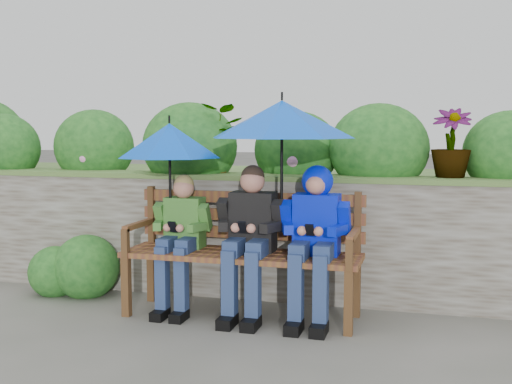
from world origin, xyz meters
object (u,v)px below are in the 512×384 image
(park_bench, at_px, (244,244))
(umbrella_right, at_px, (282,119))
(boy_left, at_px, (181,234))
(umbrella_left, at_px, (170,141))
(boy_middle, at_px, (249,233))
(boy_right, at_px, (315,229))

(park_bench, relative_size, umbrella_right, 1.68)
(boy_left, bearing_deg, umbrella_left, 161.12)
(boy_middle, xyz_separation_m, boy_right, (0.49, 0.01, 0.04))
(park_bench, bearing_deg, boy_middle, -52.01)
(umbrella_left, bearing_deg, boy_right, -1.43)
(boy_left, relative_size, boy_right, 0.92)
(umbrella_left, bearing_deg, umbrella_right, 1.50)
(boy_right, bearing_deg, umbrella_left, 178.57)
(umbrella_right, bearing_deg, boy_right, -11.24)
(boy_middle, relative_size, boy_right, 1.00)
(umbrella_right, bearing_deg, boy_middle, -164.40)
(boy_left, xyz_separation_m, boy_right, (1.04, 0.00, 0.08))
(boy_right, xyz_separation_m, umbrella_right, (-0.26, 0.05, 0.79))
(boy_right, height_order, umbrella_right, umbrella_right)
(park_bench, relative_size, boy_middle, 1.57)
(boy_middle, bearing_deg, umbrella_right, 15.60)
(park_bench, height_order, umbrella_right, umbrella_right)
(boy_left, height_order, boy_middle, boy_middle)
(boy_middle, distance_m, umbrella_left, 0.94)
(umbrella_right, bearing_deg, park_bench, 175.92)
(boy_left, bearing_deg, park_bench, 8.89)
(boy_right, relative_size, umbrella_right, 1.07)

